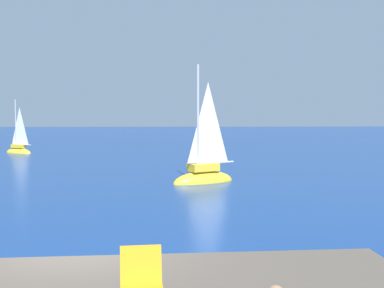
% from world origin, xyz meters
% --- Properties ---
extents(sailboat_near, '(3.14, 2.33, 5.73)m').
position_xyz_m(sailboat_near, '(2.91, 14.11, 0.31)').
color(sailboat_near, yellow).
rests_on(sailboat_near, ground).
extents(sailboat_far, '(2.36, 1.74, 4.30)m').
position_xyz_m(sailboat_far, '(-9.81, 29.17, 0.23)').
color(sailboat_far, yellow).
rests_on(sailboat_far, ground).
extents(beach_chair, '(0.54, 0.64, 0.80)m').
position_xyz_m(beach_chair, '(1.30, -2.97, 1.38)').
color(beach_chair, orange).
rests_on(beach_chair, shore_ledge).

